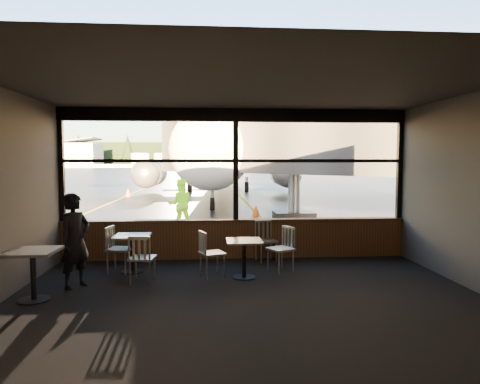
{
  "coord_description": "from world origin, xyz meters",
  "views": [
    {
      "loc": [
        -0.67,
        -9.94,
        2.28
      ],
      "look_at": [
        0.18,
        1.0,
        1.5
      ],
      "focal_mm": 32.0,
      "sensor_mm": 36.0,
      "label": 1
    }
  ],
  "objects": [
    {
      "name": "cafe_table_left",
      "position": [
        -3.5,
        -2.85,
        0.42
      ],
      "size": [
        0.77,
        0.77,
        0.85
      ],
      "primitive_type": null,
      "color": "gray",
      "rests_on": "carpet_floor"
    },
    {
      "name": "mullion_right",
      "position": [
        3.95,
        0.0,
        2.2
      ],
      "size": [
        0.12,
        0.12,
        2.6
      ],
      "primitive_type": "cube",
      "color": "black",
      "rests_on": "ground"
    },
    {
      "name": "fuel_tank_a",
      "position": [
        -30.0,
        182.0,
        3.0
      ],
      "size": [
        8.0,
        8.0,
        6.0
      ],
      "primitive_type": "cylinder",
      "color": "silver",
      "rests_on": "ground_plane"
    },
    {
      "name": "window_header",
      "position": [
        0.0,
        0.0,
        3.35
      ],
      "size": [
        8.0,
        0.18,
        0.3
      ],
      "primitive_type": "cube",
      "color": "black",
      "rests_on": "ground"
    },
    {
      "name": "chair_mid_w",
      "position": [
        -2.45,
        -1.15,
        0.48
      ],
      "size": [
        0.62,
        0.62,
        0.97
      ],
      "primitive_type": null,
      "rotation": [
        0.0,
        0.0,
        -1.77
      ],
      "color": "#B2ACA0",
      "rests_on": "carpet_floor"
    },
    {
      "name": "ceiling",
      "position": [
        0.0,
        -3.0,
        3.5
      ],
      "size": [
        8.0,
        6.0,
        0.04
      ],
      "primitive_type": "cube",
      "color": "#38332D",
      "rests_on": "ground"
    },
    {
      "name": "hangar_right",
      "position": [
        60.0,
        178.0,
        6.0
      ],
      "size": [
        50.0,
        20.0,
        12.0
      ],
      "primitive_type": null,
      "color": "silver",
      "rests_on": "ground_plane"
    },
    {
      "name": "cone_nose",
      "position": [
        1.37,
        7.73,
        0.25
      ],
      "size": [
        0.36,
        0.36,
        0.5
      ],
      "primitive_type": "cone",
      "color": "#F14207",
      "rests_on": "ground_plane"
    },
    {
      "name": "hangar_left",
      "position": [
        -70.0,
        180.0,
        5.5
      ],
      "size": [
        45.0,
        18.0,
        11.0
      ],
      "primitive_type": null,
      "color": "silver",
      "rests_on": "ground_plane"
    },
    {
      "name": "window_sill",
      "position": [
        0.0,
        0.0,
        0.45
      ],
      "size": [
        8.0,
        0.28,
        0.9
      ],
      "primitive_type": "cube",
      "color": "#57331A",
      "rests_on": "ground"
    },
    {
      "name": "jet_bridge",
      "position": [
        3.6,
        5.5,
        2.5
      ],
      "size": [
        9.37,
        11.45,
        5.0
      ],
      "primitive_type": null,
      "color": "#2D2D2F",
      "rests_on": "ground_plane"
    },
    {
      "name": "treeline",
      "position": [
        0.0,
        210.0,
        6.0
      ],
      "size": [
        360.0,
        3.0,
        12.0
      ],
      "primitive_type": "cube",
      "color": "black",
      "rests_on": "ground_plane"
    },
    {
      "name": "chair_near_e",
      "position": [
        0.83,
        -1.36,
        0.48
      ],
      "size": [
        0.7,
        0.7,
        0.95
      ],
      "primitive_type": null,
      "rotation": [
        0.0,
        0.0,
        2.06
      ],
      "color": "beige",
      "rests_on": "carpet_floor"
    },
    {
      "name": "cafe_table_near",
      "position": [
        0.05,
        -1.73,
        0.38
      ],
      "size": [
        0.68,
        0.68,
        0.75
      ],
      "primitive_type": null,
      "color": "gray",
      "rests_on": "carpet_floor"
    },
    {
      "name": "chair_near_n",
      "position": [
        0.67,
        -0.4,
        0.47
      ],
      "size": [
        0.61,
        0.61,
        0.94
      ],
      "primitive_type": null,
      "rotation": [
        0.0,
        0.0,
        3.34
      ],
      "color": "#B4B0A3",
      "rests_on": "carpet_floor"
    },
    {
      "name": "passenger",
      "position": [
        -3.04,
        -2.14,
        0.86
      ],
      "size": [
        0.69,
        0.75,
        1.72
      ],
      "primitive_type": "imported",
      "rotation": [
        0.0,
        0.0,
        0.99
      ],
      "color": "black",
      "rests_on": "carpet_floor"
    },
    {
      "name": "chair_mid_s",
      "position": [
        -1.88,
        -1.94,
        0.47
      ],
      "size": [
        0.57,
        0.57,
        0.94
      ],
      "primitive_type": null,
      "rotation": [
        0.0,
        0.0,
        -0.13
      ],
      "color": "#ACA89B",
      "rests_on": "carpet_floor"
    },
    {
      "name": "carpet_floor",
      "position": [
        0.0,
        -3.0,
        0.01
      ],
      "size": [
        8.0,
        6.0,
        0.01
      ],
      "primitive_type": "cube",
      "color": "black",
      "rests_on": "ground"
    },
    {
      "name": "hangar_mid",
      "position": [
        0.0,
        185.0,
        5.0
      ],
      "size": [
        38.0,
        15.0,
        10.0
      ],
      "primitive_type": null,
      "color": "silver",
      "rests_on": "ground_plane"
    },
    {
      "name": "mullion_left",
      "position": [
        -3.95,
        0.0,
        2.2
      ],
      "size": [
        0.12,
        0.12,
        2.6
      ],
      "primitive_type": "cube",
      "color": "black",
      "rests_on": "ground"
    },
    {
      "name": "wall_back",
      "position": [
        0.0,
        -6.0,
        1.75
      ],
      "size": [
        8.0,
        0.04,
        3.5
      ],
      "primitive_type": "cube",
      "color": "#474039",
      "rests_on": "ground"
    },
    {
      "name": "ground_plane",
      "position": [
        0.0,
        120.0,
        0.0
      ],
      "size": [
        520.0,
        520.0,
        0.0
      ],
      "primitive_type": "plane",
      "color": "black",
      "rests_on": "ground"
    },
    {
      "name": "fuel_tank_b",
      "position": [
        -20.0,
        182.0,
        3.0
      ],
      "size": [
        8.0,
        8.0,
        6.0
      ],
      "primitive_type": "cylinder",
      "color": "silver",
      "rests_on": "ground_plane"
    },
    {
      "name": "ground_crew",
      "position": [
        -1.56,
        4.39,
        0.85
      ],
      "size": [
        0.92,
        0.77,
        1.7
      ],
      "primitive_type": "imported",
      "rotation": [
        0.0,
        0.0,
        3.3
      ],
      "color": "#BFF219",
      "rests_on": "ground_plane"
    },
    {
      "name": "mullion_centre",
      "position": [
        0.0,
        0.0,
        2.2
      ],
      "size": [
        0.12,
        0.12,
        2.6
      ],
      "primitive_type": "cube",
      "color": "black",
      "rests_on": "ground"
    },
    {
      "name": "airliner",
      "position": [
        0.14,
        21.52,
        5.16
      ],
      "size": [
        29.79,
        35.14,
        10.32
      ],
      "primitive_type": null,
      "rotation": [
        0.0,
        0.0,
        -0.05
      ],
      "color": "white",
      "rests_on": "ground_plane"
    },
    {
      "name": "chair_near_w",
      "position": [
        -0.57,
        -1.61,
        0.47
      ],
      "size": [
        0.65,
        0.65,
        0.93
      ],
      "primitive_type": null,
      "rotation": [
        0.0,
        0.0,
        -1.22
      ],
      "color": "#BAB4A8",
      "rests_on": "carpet_floor"
    },
    {
      "name": "cafe_table_mid",
      "position": [
        -2.21,
        -1.12,
        0.39
      ],
      "size": [
        0.71,
        0.71,
        0.78
      ],
      "primitive_type": null,
      "color": "#A29D94",
      "rests_on": "carpet_floor"
    },
    {
      "name": "fuel_tank_c",
      "position": [
        -10.0,
        182.0,
        3.0
      ],
      "size": [
        8.0,
        8.0,
        6.0
      ],
      "primitive_type": "cylinder",
      "color": "silver",
      "rests_on": "ground_plane"
    },
    {
      "name": "cone_wing",
      "position": [
        -5.84,
        18.5,
        0.26
      ],
      "size": [
        0.38,
        0.38,
        0.52
      ],
      "primitive_type": "cone",
      "color": "#FF5808",
      "rests_on": "ground_plane"
    },
    {
      "name": "window_transom",
      "position": [
        0.0,
        0.0,
        2.3
      ],
      "size": [
        8.0,
        0.1,
        0.08
      ],
      "primitive_type": "cube",
      "color": "black",
      "rests_on": "ground"
    }
  ]
}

